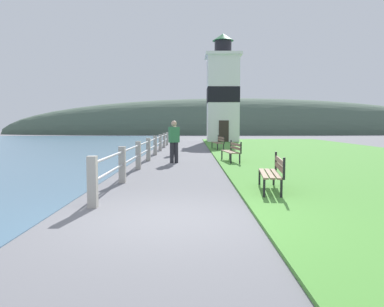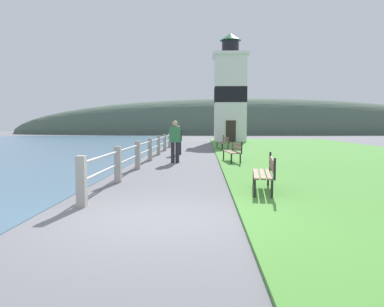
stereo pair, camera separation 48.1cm
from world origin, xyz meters
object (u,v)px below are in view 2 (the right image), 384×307
(park_bench_near, at_px, (266,171))
(park_bench_midway, at_px, (234,150))
(park_bench_far, at_px, (224,142))
(lighthouse, at_px, (230,94))
(person_by_railing, at_px, (178,139))
(person_strolling, at_px, (175,140))

(park_bench_near, height_order, park_bench_midway, same)
(park_bench_far, bearing_deg, park_bench_near, 83.61)
(lighthouse, bearing_deg, park_bench_near, -91.99)
(park_bench_near, xyz_separation_m, lighthouse, (0.92, 26.45, 3.94))
(park_bench_near, distance_m, person_by_railing, 11.65)
(lighthouse, distance_m, person_strolling, 20.08)
(lighthouse, relative_size, person_by_railing, 6.38)
(park_bench_far, height_order, lighthouse, lighthouse)
(park_bench_near, height_order, park_bench_far, same)
(park_bench_far, xyz_separation_m, person_by_railing, (-2.65, -3.74, 0.31))
(park_bench_midway, height_order, park_bench_far, same)
(park_bench_far, relative_size, lighthouse, 0.20)
(person_strolling, height_order, person_by_railing, person_strolling)
(park_bench_midway, distance_m, person_strolling, 2.56)
(park_bench_midway, bearing_deg, park_bench_near, 84.69)
(lighthouse, xyz_separation_m, person_by_railing, (-3.81, -15.16, -3.63))
(park_bench_near, height_order, person_by_railing, person_by_railing)
(lighthouse, distance_m, person_by_railing, 16.05)
(lighthouse, xyz_separation_m, person_strolling, (-3.65, -19.43, -3.50))
(park_bench_near, bearing_deg, person_by_railing, -68.80)
(lighthouse, bearing_deg, person_by_railing, -104.09)
(lighthouse, bearing_deg, person_strolling, -100.65)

